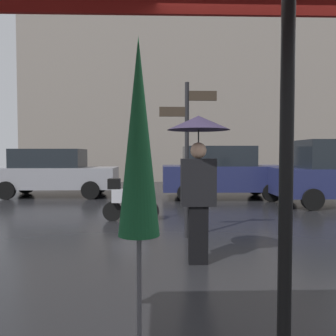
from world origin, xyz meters
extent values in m
cylinder|color=black|center=(-0.60, -1.14, 1.34)|extent=(0.07, 0.07, 2.68)
cylinder|color=#4C4C51|center=(-1.38, -0.42, 0.54)|extent=(0.04, 0.04, 0.97)
cone|color=#144C28|center=(-1.38, -0.42, 1.73)|extent=(0.30, 0.30, 1.41)
cube|color=black|center=(-0.66, 2.07, 0.42)|extent=(0.28, 0.18, 0.85)
cube|color=black|center=(-0.66, 2.07, 1.19)|extent=(0.50, 0.23, 0.68)
sphere|color=tan|center=(-0.66, 2.07, 1.65)|extent=(0.23, 0.23, 0.23)
cylinder|color=black|center=(-0.66, 2.07, 1.80)|extent=(0.02, 0.02, 0.30)
cone|color=#2D243C|center=(-0.66, 2.07, 2.05)|extent=(0.91, 0.91, 0.20)
cylinder|color=black|center=(-1.46, 5.27, 0.23)|extent=(0.46, 0.09, 0.46)
cylinder|color=black|center=(-2.34, 5.27, 0.23)|extent=(0.46, 0.09, 0.46)
cube|color=silver|center=(-1.90, 5.27, 0.61)|extent=(0.88, 0.32, 0.32)
cube|color=black|center=(-2.30, 5.27, 0.89)|extent=(0.28, 0.28, 0.24)
cylinder|color=black|center=(-1.50, 5.27, 0.96)|extent=(0.06, 0.06, 0.55)
cube|color=#1E234C|center=(1.11, 9.31, 0.74)|extent=(4.39, 1.88, 0.87)
cube|color=black|center=(0.89, 9.31, 1.52)|extent=(2.41, 1.73, 0.69)
cylinder|color=black|center=(2.54, 10.26, 0.31)|extent=(0.62, 0.18, 0.62)
cylinder|color=black|center=(2.54, 8.37, 0.31)|extent=(0.62, 0.18, 0.62)
cylinder|color=black|center=(-0.32, 10.26, 0.31)|extent=(0.62, 0.18, 0.62)
cylinder|color=black|center=(-0.32, 8.37, 0.31)|extent=(0.62, 0.18, 0.62)
cube|color=gray|center=(-5.11, 10.08, 0.71)|extent=(4.52, 1.80, 0.77)
cube|color=black|center=(-5.33, 10.08, 1.44)|extent=(2.49, 1.65, 0.69)
cylinder|color=black|center=(-3.64, 10.98, 0.32)|extent=(0.64, 0.18, 0.64)
cylinder|color=black|center=(-3.64, 9.18, 0.32)|extent=(0.64, 0.18, 0.64)
cylinder|color=black|center=(-6.58, 10.98, 0.32)|extent=(0.64, 0.18, 0.64)
cylinder|color=black|center=(-6.58, 9.18, 0.32)|extent=(0.64, 0.18, 0.64)
cube|color=black|center=(4.24, 7.55, 1.59)|extent=(2.26, 1.74, 0.86)
cylinder|color=black|center=(3.11, 8.49, 0.31)|extent=(0.62, 0.18, 0.62)
cylinder|color=black|center=(3.11, 6.60, 0.31)|extent=(0.62, 0.18, 0.62)
cylinder|color=black|center=(-0.70, 3.60, 1.47)|extent=(0.08, 0.08, 2.94)
cube|color=#33281E|center=(-0.42, 3.60, 2.69)|extent=(0.56, 0.04, 0.18)
cube|color=#33281E|center=(-0.96, 3.60, 2.39)|extent=(0.52, 0.04, 0.18)
cube|color=gray|center=(0.00, 17.64, 7.42)|extent=(18.25, 2.20, 14.85)
camera|label=1|loc=(-1.24, -2.83, 1.60)|focal=36.44mm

